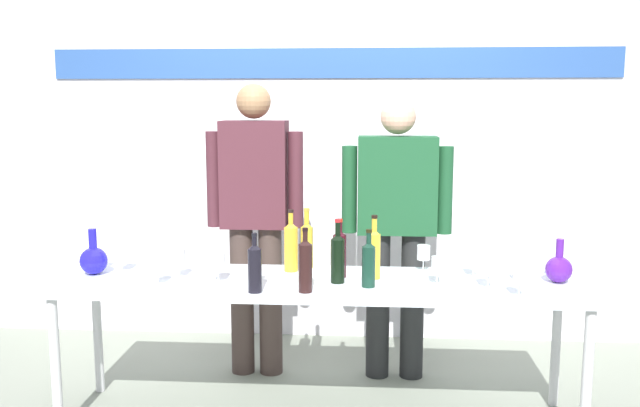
% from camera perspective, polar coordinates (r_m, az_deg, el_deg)
% --- Properties ---
extents(back_wall, '(5.48, 0.11, 3.00)m').
position_cam_1_polar(back_wall, '(4.69, 1.03, 6.70)').
color(back_wall, silver).
rests_on(back_wall, ground).
extents(display_table, '(2.68, 0.62, 0.75)m').
position_cam_1_polar(display_table, '(3.48, -0.17, -7.36)').
color(display_table, silver).
rests_on(display_table, ground).
extents(decanter_blue_left, '(0.14, 0.14, 0.24)m').
position_cam_1_polar(decanter_blue_left, '(3.75, -18.58, -4.51)').
color(decanter_blue_left, '#1E19B8').
rests_on(decanter_blue_left, display_table).
extents(decanter_blue_right, '(0.13, 0.13, 0.22)m').
position_cam_1_polar(decanter_blue_right, '(3.60, 19.52, -5.19)').
color(decanter_blue_right, '#541D94').
rests_on(decanter_blue_right, display_table).
extents(presenter_left, '(0.58, 0.22, 1.76)m').
position_cam_1_polar(presenter_left, '(4.05, -5.50, -0.70)').
color(presenter_left, '#40322D').
rests_on(presenter_left, ground).
extents(presenter_right, '(0.65, 0.22, 1.67)m').
position_cam_1_polar(presenter_right, '(4.00, 6.48, -1.31)').
color(presenter_right, '#232425').
rests_on(presenter_right, ground).
extents(wine_bottle_0, '(0.07, 0.07, 0.33)m').
position_cam_1_polar(wine_bottle_0, '(3.61, -2.47, -3.54)').
color(wine_bottle_0, gold).
rests_on(wine_bottle_0, display_table).
extents(wine_bottle_1, '(0.07, 0.07, 0.32)m').
position_cam_1_polar(wine_bottle_1, '(3.38, 1.50, -4.50)').
color(wine_bottle_1, black).
rests_on(wine_bottle_1, display_table).
extents(wine_bottle_2, '(0.07, 0.07, 0.33)m').
position_cam_1_polar(wine_bottle_2, '(3.47, 4.59, -4.10)').
color(wine_bottle_2, gold).
rests_on(wine_bottle_2, display_table).
extents(wine_bottle_3, '(0.07, 0.07, 0.31)m').
position_cam_1_polar(wine_bottle_3, '(3.49, 1.66, -4.11)').
color(wine_bottle_3, '#360C16').
rests_on(wine_bottle_3, display_table).
extents(wine_bottle_4, '(0.07, 0.07, 0.31)m').
position_cam_1_polar(wine_bottle_4, '(3.22, -1.25, -5.15)').
color(wine_bottle_4, black).
rests_on(wine_bottle_4, display_table).
extents(wine_bottle_5, '(0.07, 0.07, 0.29)m').
position_cam_1_polar(wine_bottle_5, '(3.23, -5.53, -5.33)').
color(wine_bottle_5, black).
rests_on(wine_bottle_5, display_table).
extents(wine_bottle_6, '(0.07, 0.07, 0.33)m').
position_cam_1_polar(wine_bottle_6, '(3.68, -1.13, -3.38)').
color(wine_bottle_6, gold).
rests_on(wine_bottle_6, display_table).
extents(wine_bottle_7, '(0.07, 0.07, 0.29)m').
position_cam_1_polar(wine_bottle_7, '(3.32, 4.13, -5.00)').
color(wine_bottle_7, '#123225').
rests_on(wine_bottle_7, display_table).
extents(wine_glass_left_0, '(0.07, 0.07, 0.15)m').
position_cam_1_polar(wine_glass_left_0, '(3.44, -8.60, -4.85)').
color(wine_glass_left_0, white).
rests_on(wine_glass_left_0, display_table).
extents(wine_glass_left_1, '(0.07, 0.07, 0.15)m').
position_cam_1_polar(wine_glass_left_1, '(3.76, -16.48, -3.89)').
color(wine_glass_left_1, white).
rests_on(wine_glass_left_1, display_table).
extents(wine_glass_left_2, '(0.06, 0.06, 0.15)m').
position_cam_1_polar(wine_glass_left_2, '(3.56, -11.84, -4.56)').
color(wine_glass_left_2, white).
rests_on(wine_glass_left_2, display_table).
extents(wine_glass_left_3, '(0.07, 0.07, 0.14)m').
position_cam_1_polar(wine_glass_left_3, '(3.45, -13.58, -5.06)').
color(wine_glass_left_3, white).
rests_on(wine_glass_left_3, display_table).
extents(wine_glass_right_0, '(0.06, 0.06, 0.13)m').
position_cam_1_polar(wine_glass_right_0, '(3.29, 16.52, -5.99)').
color(wine_glass_right_0, white).
rests_on(wine_glass_right_0, display_table).
extents(wine_glass_right_1, '(0.06, 0.06, 0.14)m').
position_cam_1_polar(wine_glass_right_1, '(3.60, 12.82, -4.55)').
color(wine_glass_right_1, white).
rests_on(wine_glass_right_1, display_table).
extents(wine_glass_right_2, '(0.07, 0.07, 0.14)m').
position_cam_1_polar(wine_glass_right_2, '(3.54, 16.71, -4.91)').
color(wine_glass_right_2, white).
rests_on(wine_glass_right_2, display_table).
extents(wine_glass_right_3, '(0.07, 0.07, 0.14)m').
position_cam_1_polar(wine_glass_right_3, '(3.67, 8.74, -4.14)').
color(wine_glass_right_3, white).
rests_on(wine_glass_right_3, display_table).
extents(wine_glass_right_4, '(0.06, 0.06, 0.14)m').
position_cam_1_polar(wine_glass_right_4, '(3.41, 9.85, -5.18)').
color(wine_glass_right_4, white).
rests_on(wine_glass_right_4, display_table).
extents(wine_glass_right_5, '(0.07, 0.07, 0.15)m').
position_cam_1_polar(wine_glass_right_5, '(3.38, 14.05, -5.24)').
color(wine_glass_right_5, white).
rests_on(wine_glass_right_5, display_table).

